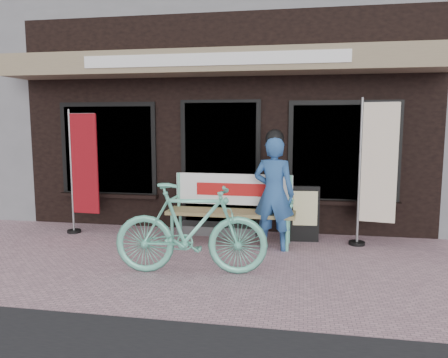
% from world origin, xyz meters
% --- Properties ---
extents(ground, '(70.00, 70.00, 0.00)m').
position_xyz_m(ground, '(0.00, 0.00, 0.00)').
color(ground, '#B98E9A').
rests_on(ground, ground).
extents(storefront, '(7.00, 6.77, 6.00)m').
position_xyz_m(storefront, '(0.00, 4.96, 2.99)').
color(storefront, black).
rests_on(storefront, ground).
extents(bench, '(1.93, 0.53, 1.04)m').
position_xyz_m(bench, '(0.32, 1.25, 0.61)').
color(bench, '#65C5A6').
rests_on(bench, ground).
extents(person, '(0.66, 0.50, 1.73)m').
position_xyz_m(person, '(0.97, 1.00, 0.85)').
color(person, '#295390').
rests_on(person, ground).
extents(bicycle, '(1.90, 0.74, 1.11)m').
position_xyz_m(bicycle, '(0.05, -0.21, 0.56)').
color(bicycle, '#65C5A6').
rests_on(bicycle, ground).
extents(nobori_red, '(0.60, 0.24, 2.04)m').
position_xyz_m(nobori_red, '(-2.17, 1.35, 1.05)').
color(nobori_red, gray).
rests_on(nobori_red, ground).
extents(nobori_cream, '(0.65, 0.27, 2.19)m').
position_xyz_m(nobori_cream, '(2.41, 1.40, 1.13)').
color(nobori_cream, gray).
rests_on(nobori_cream, ground).
extents(menu_stand, '(0.44, 0.13, 0.87)m').
position_xyz_m(menu_stand, '(1.41, 1.49, 0.44)').
color(menu_stand, black).
rests_on(menu_stand, ground).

